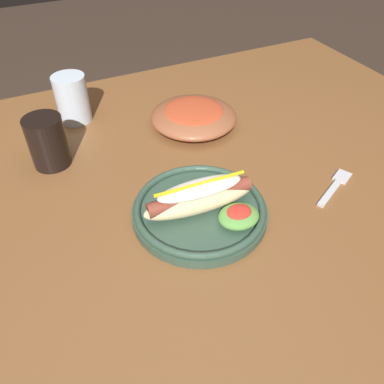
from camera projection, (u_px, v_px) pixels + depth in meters
ground_plane at (172, 370)px, 1.22m from camera, size 8.00×8.00×0.00m
dining_table at (161, 223)px, 0.79m from camera, size 1.48×0.98×0.74m
hot_dog_plate at (202, 207)px, 0.67m from camera, size 0.23×0.23×0.08m
fork at (336, 185)px, 0.74m from camera, size 0.12×0.07×0.00m
soda_cup at (47, 142)px, 0.76m from camera, size 0.07×0.07×0.10m
water_cup at (72, 99)px, 0.88m from camera, size 0.07×0.07×0.11m
side_bowl at (194, 116)px, 0.88m from camera, size 0.19×0.19×0.05m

